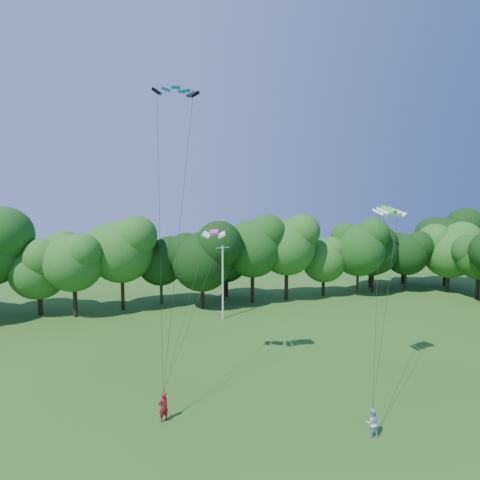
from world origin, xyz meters
name	(u,v)px	position (x,y,z in m)	size (l,w,h in m)	color
utility_pole	(223,281)	(4.94, 27.90, 4.57)	(1.73, 0.61, 8.92)	silver
kite_flyer_left	(163,407)	(-4.28, 7.69, 0.94)	(0.69, 0.45, 1.88)	maroon
kite_flyer_right	(372,422)	(7.41, 2.39, 0.86)	(0.83, 0.65, 1.71)	#A9C2EB
kite_teal	(175,87)	(-2.88, 10.20, 21.51)	(2.99, 1.44, 0.58)	#048087
kite_green	(389,209)	(13.19, 8.69, 13.44)	(2.89, 1.80, 0.58)	#44EA23
kite_pink	(214,232)	(0.67, 14.27, 11.57)	(2.09, 1.52, 0.38)	#E840A9
tree_back_center	(223,253)	(7.27, 36.52, 6.87)	(7.57, 7.57, 11.01)	black
tree_back_east	(371,247)	(33.31, 37.68, 6.79)	(7.48, 7.48, 10.88)	#392017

